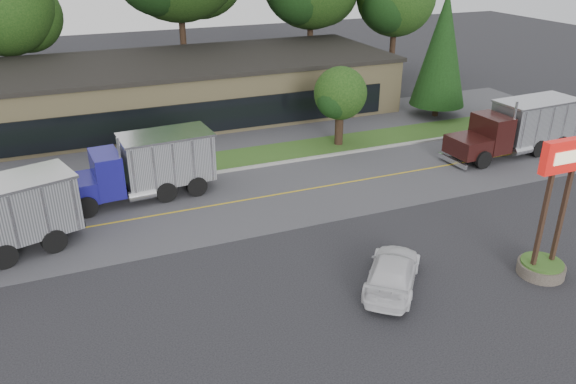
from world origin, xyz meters
The scene contains 15 objects.
ground centered at (0.00, 0.00, 0.00)m, with size 140.00×140.00×0.00m, color #36363B.
road centered at (0.00, 9.00, 0.00)m, with size 60.00×8.00×0.02m, color #5D5D63.
center_line centered at (0.00, 9.00, 0.00)m, with size 60.00×0.12×0.01m, color gold.
curb centered at (0.00, 13.20, 0.00)m, with size 60.00×0.30×0.12m, color #9E9E99.
grass_verge centered at (0.00, 15.00, 0.00)m, with size 60.00×3.40×0.03m, color #325D20.
far_parking centered at (0.00, 20.00, 0.00)m, with size 60.00×7.00×0.02m, color #5D5D63.
strip_mall centered at (2.00, 26.00, 2.00)m, with size 32.00×12.00×4.00m, color tan.
bilo_sign centered at (10.50, -2.50, 2.02)m, with size 2.20×1.90×5.95m.
tree_far_b centered at (-9.87, 34.10, 7.51)m, with size 8.25×7.76×11.76m.
tree_far_e centered at (24.12, 31.10, 7.29)m, with size 8.01×7.54×11.42m.
evergreen_right centered at (20.00, 18.00, 5.19)m, with size 4.16×4.16×9.45m.
tree_verge centered at (10.06, 15.04, 3.34)m, with size 3.69×3.47×5.26m.
dump_truck_blue centered at (-3.23, 11.52, 1.80)m, with size 8.25×3.19×3.36m.
dump_truck_maroon centered at (19.90, 9.17, 1.81)m, with size 9.37×3.11×3.36m.
rally_car centered at (4.27, -0.90, 0.67)m, with size 1.88×4.63×1.34m, color white.
Camera 1 is at (-6.82, -16.87, 12.89)m, focal length 35.00 mm.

